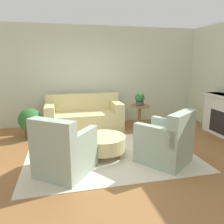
{
  "coord_description": "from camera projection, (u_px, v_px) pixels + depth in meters",
  "views": [
    {
      "loc": [
        -0.9,
        -3.93,
        1.82
      ],
      "look_at": [
        0.15,
        0.55,
        0.75
      ],
      "focal_mm": 35.0,
      "sensor_mm": 36.0,
      "label": 1
    }
  ],
  "objects": [
    {
      "name": "ground_plane",
      "position": [
        111.0,
        155.0,
        4.34
      ],
      "size": [
        16.0,
        16.0,
        0.0
      ],
      "primitive_type": "plane",
      "color": "#996638"
    },
    {
      "name": "wall_back",
      "position": [
        92.0,
        76.0,
        6.36
      ],
      "size": [
        8.82,
        0.12,
        2.8
      ],
      "color": "beige",
      "rests_on": "ground_plane"
    },
    {
      "name": "rug",
      "position": [
        111.0,
        155.0,
        4.34
      ],
      "size": [
        3.26,
        2.23,
        0.01
      ],
      "color": "beige",
      "rests_on": "ground_plane"
    },
    {
      "name": "couch",
      "position": [
        84.0,
        117.0,
        5.94
      ],
      "size": [
        2.02,
        0.9,
        0.94
      ],
      "color": "beige",
      "rests_on": "ground_plane"
    },
    {
      "name": "armchair_left",
      "position": [
        64.0,
        152.0,
        3.54
      ],
      "size": [
        1.1,
        1.12,
        0.98
      ],
      "color": "#9EB29E",
      "rests_on": "rug"
    },
    {
      "name": "armchair_right",
      "position": [
        166.0,
        143.0,
        3.95
      ],
      "size": [
        1.1,
        1.12,
        0.98
      ],
      "color": "#9EB29E",
      "rests_on": "rug"
    },
    {
      "name": "ottoman_table",
      "position": [
        104.0,
        143.0,
        4.27
      ],
      "size": [
        0.87,
        0.87,
        0.39
      ],
      "color": "beige",
      "rests_on": "rug"
    },
    {
      "name": "side_table",
      "position": [
        139.0,
        113.0,
        6.06
      ],
      "size": [
        0.54,
        0.54,
        0.63
      ],
      "color": "olive",
      "rests_on": "ground_plane"
    },
    {
      "name": "potted_plant_on_side_table",
      "position": [
        140.0,
        99.0,
        5.97
      ],
      "size": [
        0.26,
        0.26,
        0.35
      ],
      "color": "#4C4742",
      "rests_on": "side_table"
    },
    {
      "name": "potted_plant_floor",
      "position": [
        30.0,
        121.0,
        5.23
      ],
      "size": [
        0.55,
        0.55,
        0.73
      ],
      "color": "#4C4742",
      "rests_on": "ground_plane"
    }
  ]
}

